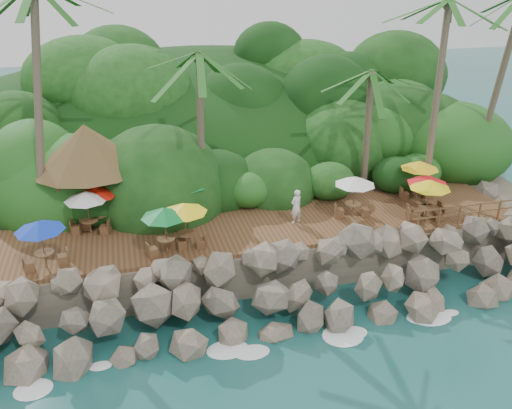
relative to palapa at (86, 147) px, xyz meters
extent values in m
plane|color=#19514F|center=(7.48, -9.38, -5.79)|extent=(140.00, 140.00, 0.00)
cube|color=gray|center=(7.48, 6.62, -4.74)|extent=(32.00, 25.20, 2.10)
ellipsoid|color=#143811|center=(7.48, 14.12, -5.79)|extent=(44.80, 28.00, 15.40)
cube|color=brown|center=(7.48, -3.38, -3.59)|extent=(26.00, 5.00, 0.20)
ellipsoid|color=white|center=(-1.52, -9.08, -5.76)|extent=(1.20, 0.80, 0.06)
ellipsoid|color=white|center=(1.48, -9.08, -5.76)|extent=(1.20, 0.80, 0.06)
ellipsoid|color=white|center=(4.48, -9.08, -5.76)|extent=(1.20, 0.80, 0.06)
ellipsoid|color=white|center=(7.48, -9.08, -5.76)|extent=(1.20, 0.80, 0.06)
ellipsoid|color=white|center=(10.48, -9.08, -5.76)|extent=(1.20, 0.80, 0.06)
ellipsoid|color=white|center=(13.48, -9.08, -5.76)|extent=(1.20, 0.80, 0.06)
ellipsoid|color=white|center=(16.48, -9.08, -5.76)|extent=(1.20, 0.80, 0.06)
cylinder|color=brown|center=(-1.82, -0.40, 1.88)|extent=(1.63, 2.20, 10.62)
cylinder|color=brown|center=(5.47, -0.30, 0.37)|extent=(0.53, 1.00, 7.73)
ellipsoid|color=#23601E|center=(5.47, -0.30, 4.23)|extent=(6.00, 6.00, 2.40)
cylinder|color=brown|center=(14.44, -0.37, -0.25)|extent=(0.74, 0.76, 6.49)
ellipsoid|color=#23601E|center=(14.44, -0.37, 2.98)|extent=(6.00, 6.00, 2.40)
cylinder|color=brown|center=(17.86, -1.16, 1.45)|extent=(1.40, 2.11, 9.76)
ellipsoid|color=#23601E|center=(17.86, -1.16, 6.38)|extent=(6.00, 6.00, 2.40)
cylinder|color=brown|center=(21.92, -0.57, 1.54)|extent=(0.86, 1.42, 10.04)
cylinder|color=brown|center=(-1.40, -1.40, -2.29)|extent=(0.16, 0.16, 2.40)
cylinder|color=brown|center=(1.40, -1.40, -2.29)|extent=(0.16, 0.16, 2.40)
cylinder|color=brown|center=(-1.40, 1.40, -2.29)|extent=(0.16, 0.16, 2.40)
cylinder|color=brown|center=(1.40, 1.40, -2.29)|extent=(0.16, 0.16, 2.40)
cone|color=brown|center=(0.00, 0.00, 0.01)|extent=(5.29, 5.29, 2.20)
cylinder|color=brown|center=(15.82, -4.44, -3.14)|extent=(0.08, 0.08, 0.70)
cylinder|color=brown|center=(15.82, -4.44, -2.78)|extent=(0.79, 0.79, 0.05)
cylinder|color=brown|center=(15.82, -4.44, -2.45)|extent=(0.05, 0.05, 2.08)
cone|color=red|center=(15.82, -4.44, -1.55)|extent=(1.98, 1.98, 0.43)
cube|color=brown|center=(15.16, -4.43, -3.27)|extent=(0.40, 0.40, 0.43)
cube|color=brown|center=(16.48, -4.45, -3.27)|extent=(0.40, 0.40, 0.43)
cylinder|color=brown|center=(3.07, -4.98, -3.14)|extent=(0.08, 0.08, 0.70)
cylinder|color=brown|center=(3.07, -4.98, -2.78)|extent=(0.79, 0.79, 0.05)
cylinder|color=brown|center=(3.07, -4.98, -2.45)|extent=(0.05, 0.05, 2.08)
cone|color=#0C712D|center=(3.07, -4.98, -1.55)|extent=(1.98, 1.98, 0.43)
cube|color=brown|center=(2.44, -5.19, -3.27)|extent=(0.50, 0.50, 0.43)
cube|color=brown|center=(3.69, -4.76, -3.27)|extent=(0.50, 0.50, 0.43)
cylinder|color=brown|center=(16.53, -2.51, -3.14)|extent=(0.08, 0.08, 0.70)
cylinder|color=brown|center=(16.53, -2.51, -2.78)|extent=(0.79, 0.79, 0.05)
cylinder|color=brown|center=(16.53, -2.51, -2.45)|extent=(0.05, 0.05, 2.08)
cone|color=yellow|center=(16.53, -2.51, -1.55)|extent=(1.98, 1.98, 0.43)
cube|color=brown|center=(15.88, -2.42, -3.27)|extent=(0.45, 0.45, 0.43)
cube|color=brown|center=(17.19, -2.59, -3.27)|extent=(0.45, 0.45, 0.43)
cylinder|color=brown|center=(0.26, -1.82, -3.14)|extent=(0.08, 0.08, 0.70)
cylinder|color=brown|center=(0.26, -1.82, -2.78)|extent=(0.79, 0.79, 0.05)
cylinder|color=brown|center=(0.26, -1.82, -2.45)|extent=(0.05, 0.05, 2.08)
cone|color=red|center=(0.26, -1.82, -1.55)|extent=(1.98, 1.98, 0.43)
cube|color=brown|center=(-0.40, -1.77, -3.27)|extent=(0.42, 0.42, 0.43)
cube|color=brown|center=(0.92, -1.87, -3.27)|extent=(0.42, 0.42, 0.43)
cylinder|color=brown|center=(4.47, -1.78, -3.14)|extent=(0.08, 0.08, 0.70)
cylinder|color=brown|center=(4.47, -1.78, -2.78)|extent=(0.79, 0.79, 0.05)
cylinder|color=brown|center=(4.47, -1.78, -2.45)|extent=(0.05, 0.05, 2.08)
cone|color=#0D7B33|center=(4.47, -1.78, -1.55)|extent=(1.98, 1.98, 0.43)
cube|color=brown|center=(3.82, -1.68, -3.27)|extent=(0.45, 0.45, 0.43)
cube|color=brown|center=(5.12, -1.88, -3.27)|extent=(0.45, 0.45, 0.43)
cylinder|color=brown|center=(-0.16, -2.29, -3.14)|extent=(0.08, 0.08, 0.70)
cylinder|color=brown|center=(-0.16, -2.29, -2.78)|extent=(0.79, 0.79, 0.05)
cylinder|color=brown|center=(-0.16, -2.29, -2.45)|extent=(0.05, 0.05, 2.08)
cone|color=silver|center=(-0.16, -2.29, -1.55)|extent=(1.98, 1.98, 0.43)
cube|color=brown|center=(-0.80, -2.12, -3.27)|extent=(0.49, 0.49, 0.43)
cube|color=brown|center=(0.48, -2.47, -3.27)|extent=(0.49, 0.49, 0.43)
cylinder|color=brown|center=(-1.87, -4.96, -3.14)|extent=(0.08, 0.08, 0.70)
cylinder|color=brown|center=(-1.87, -4.96, -2.78)|extent=(0.79, 0.79, 0.05)
cylinder|color=brown|center=(-1.87, -4.96, -2.45)|extent=(0.05, 0.05, 2.08)
cone|color=#0D2FB4|center=(-1.87, -4.96, -1.55)|extent=(1.98, 1.98, 0.43)
cube|color=brown|center=(-2.52, -5.07, -3.27)|extent=(0.46, 0.46, 0.43)
cube|color=brown|center=(-1.22, -4.85, -3.27)|extent=(0.46, 0.46, 0.43)
cylinder|color=brown|center=(12.34, -3.68, -3.14)|extent=(0.08, 0.08, 0.70)
cylinder|color=brown|center=(12.34, -3.68, -2.78)|extent=(0.79, 0.79, 0.05)
cylinder|color=brown|center=(12.34, -3.68, -2.45)|extent=(0.05, 0.05, 2.08)
cone|color=white|center=(12.34, -3.68, -1.55)|extent=(1.98, 1.98, 0.43)
cube|color=brown|center=(11.70, -3.53, -3.27)|extent=(0.47, 0.47, 0.43)
cube|color=brown|center=(12.99, -3.82, -3.27)|extent=(0.47, 0.47, 0.43)
cylinder|color=brown|center=(3.96, -4.72, -3.14)|extent=(0.08, 0.08, 0.70)
cylinder|color=brown|center=(3.96, -4.72, -2.78)|extent=(0.79, 0.79, 0.05)
cylinder|color=brown|center=(3.96, -4.72, -2.45)|extent=(0.05, 0.05, 2.08)
cone|color=yellow|center=(3.96, -4.72, -1.55)|extent=(1.98, 1.98, 0.43)
cube|color=brown|center=(3.32, -4.55, -3.27)|extent=(0.48, 0.48, 0.43)
cube|color=brown|center=(4.60, -4.89, -3.27)|extent=(0.48, 0.48, 0.43)
cylinder|color=brown|center=(15.61, -4.98, -3.14)|extent=(0.08, 0.08, 0.70)
cylinder|color=brown|center=(15.61, -4.98, -2.78)|extent=(0.79, 0.79, 0.05)
cylinder|color=brown|center=(15.61, -4.98, -2.45)|extent=(0.05, 0.05, 2.08)
cone|color=yellow|center=(15.61, -4.98, -1.55)|extent=(1.98, 1.98, 0.43)
cube|color=brown|center=(14.96, -4.87, -3.27)|extent=(0.46, 0.46, 0.43)
cube|color=brown|center=(16.26, -5.09, -3.27)|extent=(0.46, 0.46, 0.43)
cylinder|color=brown|center=(14.75, -5.73, -2.99)|extent=(0.10, 0.10, 1.00)
cylinder|color=brown|center=(15.85, -5.73, -2.99)|extent=(0.10, 0.10, 1.00)
cylinder|color=brown|center=(16.95, -5.73, -2.99)|extent=(0.10, 0.10, 1.00)
cylinder|color=brown|center=(18.05, -5.73, -2.99)|extent=(0.10, 0.10, 1.00)
cylinder|color=brown|center=(19.15, -5.73, -2.99)|extent=(0.10, 0.10, 1.00)
cube|color=brown|center=(17.50, -5.73, -2.54)|extent=(6.10, 0.06, 0.06)
cube|color=brown|center=(17.50, -5.73, -2.94)|extent=(6.10, 0.06, 0.06)
imported|color=white|center=(9.42, -3.58, -2.63)|extent=(0.74, 0.62, 1.72)
camera|label=1|loc=(1.70, -25.40, 7.92)|focal=37.20mm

